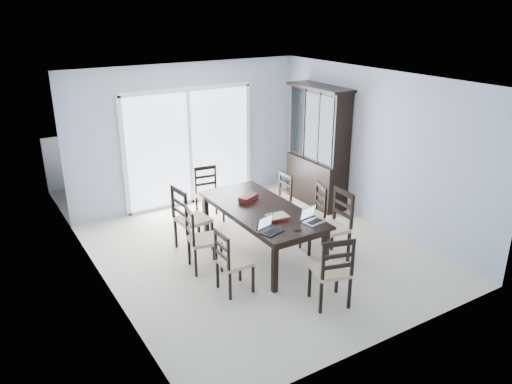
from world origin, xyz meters
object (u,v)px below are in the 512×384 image
at_px(chair_left_mid, 198,232).
at_px(chair_right_near, 336,218).
at_px(chair_right_mid, 314,207).
at_px(game_box, 248,198).
at_px(china_hutch, 318,147).
at_px(hot_tub, 161,168).
at_px(cell_phone, 297,230).
at_px(chair_end_near, 334,265).
at_px(chair_left_near, 229,256).
at_px(chair_right_far, 280,194).
at_px(laptop_silver, 314,219).
at_px(dining_table, 261,213).
at_px(chair_left_far, 187,212).
at_px(chair_end_far, 208,188).
at_px(laptop_dark, 272,229).

xyz_separation_m(chair_left_mid, chair_right_near, (1.88, -0.73, 0.06)).
height_order(chair_right_mid, game_box, chair_right_mid).
relative_size(china_hutch, hot_tub, 1.19).
bearing_deg(cell_phone, chair_end_near, -75.04).
relative_size(chair_left_near, chair_right_far, 0.98).
distance_m(china_hutch, cell_phone, 2.98).
relative_size(china_hutch, chair_right_mid, 2.01).
height_order(china_hutch, laptop_silver, china_hutch).
xyz_separation_m(dining_table, hot_tub, (-0.21, 3.48, -0.25)).
height_order(chair_right_far, hot_tub, chair_right_far).
xyz_separation_m(chair_right_near, chair_end_near, (-0.87, -1.00, -0.05)).
bearing_deg(chair_left_far, dining_table, 48.35).
distance_m(chair_left_far, chair_right_mid, 1.97).
bearing_deg(cell_phone, laptop_silver, 29.31).
height_order(chair_end_far, hot_tub, chair_end_far).
distance_m(chair_left_mid, chair_end_far, 1.83).
bearing_deg(chair_right_mid, laptop_dark, 136.22).
bearing_deg(chair_left_far, chair_end_near, 16.00).
xyz_separation_m(china_hutch, chair_end_near, (-2.03, -2.91, -0.48)).
xyz_separation_m(chair_end_far, laptop_dark, (-0.25, -2.41, 0.23)).
height_order(chair_left_mid, chair_right_mid, chair_left_mid).
height_order(laptop_silver, hot_tub, laptop_silver).
xyz_separation_m(chair_right_mid, cell_phone, (-0.94, -0.84, 0.18)).
bearing_deg(chair_end_near, chair_left_mid, 136.42).
height_order(chair_left_mid, hot_tub, chair_left_mid).
relative_size(chair_end_near, laptop_dark, 3.33).
relative_size(chair_end_far, hot_tub, 0.58).
relative_size(game_box, hot_tub, 0.17).
bearing_deg(laptop_silver, laptop_dark, 165.77).
distance_m(laptop_dark, laptop_silver, 0.67).
relative_size(dining_table, chair_left_far, 1.83).
height_order(chair_left_far, laptop_silver, chair_left_far).
bearing_deg(laptop_silver, chair_left_far, 119.22).
bearing_deg(china_hutch, chair_right_near, -121.05).
distance_m(dining_table, chair_left_near, 1.17).
height_order(chair_left_near, chair_right_mid, chair_right_mid).
relative_size(chair_right_near, laptop_dark, 3.61).
xyz_separation_m(chair_right_far, chair_end_far, (-0.94, 0.86, 0.02)).
distance_m(chair_left_near, game_box, 1.41).
bearing_deg(chair_right_mid, chair_left_far, 84.89).
bearing_deg(dining_table, chair_end_near, -90.07).
bearing_deg(chair_right_mid, chair_end_near, 166.47).
bearing_deg(chair_left_far, chair_right_near, 47.96).
relative_size(chair_left_mid, chair_right_mid, 1.00).
bearing_deg(dining_table, game_box, 92.00).
bearing_deg(chair_right_far, hot_tub, 23.80).
bearing_deg(cell_phone, chair_left_mid, 150.22).
distance_m(chair_left_far, chair_end_far, 1.28).
bearing_deg(chair_right_mid, china_hutch, -22.70).
relative_size(laptop_dark, cell_phone, 3.30).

